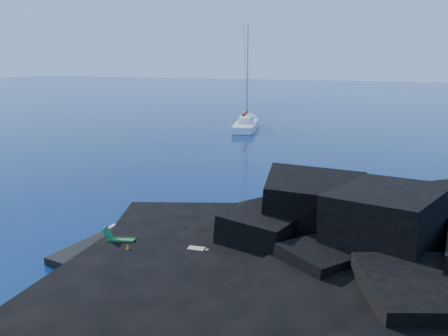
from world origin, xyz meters
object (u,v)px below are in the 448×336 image
(deck_chair, at_px, (121,236))
(sunbather, at_px, (196,250))
(sailboat, at_px, (246,129))
(marker_cone, at_px, (128,249))

(deck_chair, bearing_deg, sunbather, -9.10)
(sailboat, relative_size, deck_chair, 9.58)
(sailboat, relative_size, sunbather, 7.05)
(sailboat, height_order, deck_chair, sailboat)
(sailboat, xyz_separation_m, deck_chair, (8.23, -38.25, 0.83))
(sailboat, height_order, marker_cone, sailboat)
(sailboat, xyz_separation_m, sunbather, (11.80, -37.70, 0.54))
(sailboat, distance_m, marker_cone, 40.00)
(marker_cone, bearing_deg, sailboat, 103.12)
(sailboat, height_order, sunbather, sailboat)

